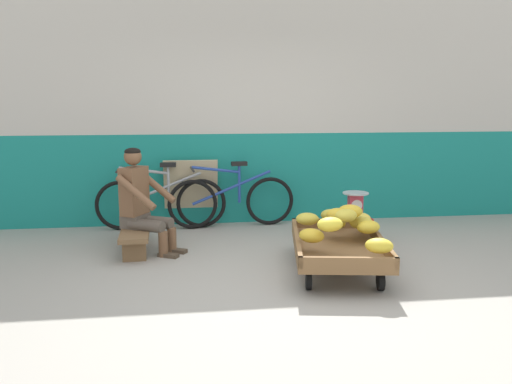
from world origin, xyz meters
name	(u,v)px	position (x,y,z in m)	size (l,w,h in m)	color
ground_plane	(288,290)	(0.00, 0.00, 0.00)	(80.00, 80.00, 0.00)	#A39E93
back_wall	(250,107)	(0.00, 2.73, 1.54)	(16.00, 0.30, 3.08)	#19847A
banana_cart	(338,247)	(0.58, 0.44, 0.24)	(1.06, 1.56, 0.36)	brown
banana_pile	(343,222)	(0.64, 0.52, 0.47)	(0.93, 1.46, 0.27)	gold
low_bench	(136,233)	(-1.43, 1.42, 0.20)	(0.34, 1.11, 0.27)	brown
vendor_seated	(141,201)	(-1.36, 1.37, 0.57)	(0.74, 0.64, 1.14)	brown
plastic_crate	(354,230)	(1.06, 1.42, 0.15)	(0.36, 0.28, 0.30)	red
weighing_scale	(355,204)	(1.06, 1.42, 0.45)	(0.30, 0.30, 0.29)	#28282D
bicycle_near_left	(161,202)	(-1.20, 2.37, 0.35)	(1.66, 0.48, 0.86)	black
bicycle_far_left	(231,200)	(-0.30, 2.36, 0.35)	(1.66, 0.48, 0.86)	black
sign_board	(191,192)	(-0.82, 2.54, 0.44)	(0.70, 0.24, 0.88)	#C6B289
shopping_bag	(358,245)	(0.94, 0.89, 0.12)	(0.18, 0.12, 0.24)	#D13D4C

